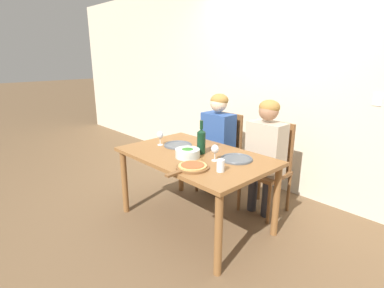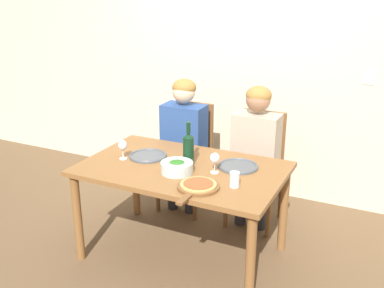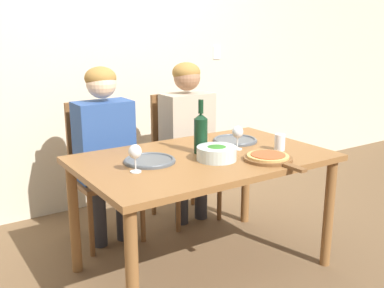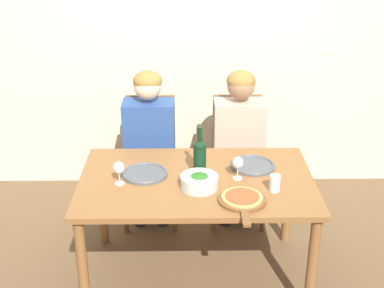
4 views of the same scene
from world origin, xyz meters
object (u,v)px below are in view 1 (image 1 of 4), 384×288
at_px(chair_right, 270,165).
at_px(person_woman, 217,135).
at_px(wine_glass_left, 160,136).
at_px(wine_glass_right, 215,150).
at_px(wine_bottle, 201,141).
at_px(dinner_plate_left, 178,145).
at_px(person_man, 265,147).
at_px(dinner_plate_right, 237,159).
at_px(water_tumbler, 221,166).
at_px(chair_left, 223,151).
at_px(broccoli_bowl, 188,153).
at_px(pizza_on_board, 192,167).

xyz_separation_m(chair_right, person_woman, (-0.67, -0.12, 0.22)).
relative_size(wine_glass_left, wine_glass_right, 1.00).
distance_m(chair_right, wine_bottle, 0.88).
bearing_deg(dinner_plate_left, person_man, 43.12).
bearing_deg(dinner_plate_right, person_woman, 144.10).
bearing_deg(chair_right, person_man, -90.00).
xyz_separation_m(wine_bottle, water_tumbler, (0.45, -0.22, -0.08)).
distance_m(chair_left, wine_glass_left, 0.93).
relative_size(wine_glass_left, water_tumbler, 1.47).
bearing_deg(chair_left, chair_right, 0.00).
distance_m(chair_right, person_man, 0.25).
height_order(broccoli_bowl, pizza_on_board, broccoli_bowl).
bearing_deg(broccoli_bowl, pizza_on_board, -35.47).
height_order(dinner_plate_right, wine_glass_right, wine_glass_right).
bearing_deg(dinner_plate_right, pizza_on_board, -104.16).
distance_m(person_man, dinner_plate_right, 0.52).
height_order(dinner_plate_left, wine_glass_right, wine_glass_right).
height_order(chair_right, person_man, person_man).
distance_m(dinner_plate_right, pizza_on_board, 0.47).
bearing_deg(pizza_on_board, wine_glass_right, 90.42).
bearing_deg(water_tumbler, dinner_plate_right, 105.87).
bearing_deg(person_man, broccoli_bowl, -111.96).
relative_size(person_woman, person_man, 1.00).
height_order(wine_glass_left, wine_glass_right, same).
relative_size(person_man, wine_bottle, 3.76).
xyz_separation_m(chair_left, dinner_plate_right, (0.71, -0.63, 0.23)).
xyz_separation_m(person_woman, dinner_plate_right, (0.71, -0.52, 0.00)).
xyz_separation_m(pizza_on_board, water_tumbler, (0.21, 0.13, 0.04)).
bearing_deg(chair_right, wine_glass_left, -133.40).
relative_size(wine_glass_right, water_tumbler, 1.47).
relative_size(dinner_plate_right, water_tumbler, 2.87).
bearing_deg(person_woman, wine_glass_right, -48.92).
bearing_deg(dinner_plate_right, person_man, 94.34).
xyz_separation_m(wine_bottle, wine_glass_right, (0.24, -0.06, -0.03)).
bearing_deg(dinner_plate_right, wine_glass_right, -124.79).
height_order(broccoli_bowl, dinner_plate_right, broccoli_bowl).
bearing_deg(pizza_on_board, broccoli_bowl, 144.53).
xyz_separation_m(chair_left, water_tumbler, (0.81, -0.96, 0.27)).
bearing_deg(pizza_on_board, person_woman, 121.67).
xyz_separation_m(chair_right, dinner_plate_left, (-0.66, -0.74, 0.23)).
relative_size(dinner_plate_right, wine_glass_right, 1.95).
distance_m(person_woman, dinner_plate_left, 0.62).
height_order(person_man, pizza_on_board, person_man).
distance_m(chair_left, person_woman, 0.25).
bearing_deg(wine_glass_left, chair_right, 46.60).
bearing_deg(dinner_plate_left, chair_right, 48.01).
xyz_separation_m(chair_right, person_man, (0.00, -0.12, 0.22)).
xyz_separation_m(chair_left, wine_glass_right, (0.60, -0.80, 0.32)).
distance_m(chair_left, dinner_plate_right, 0.98).
xyz_separation_m(person_man, wine_bottle, (-0.31, -0.62, 0.13)).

